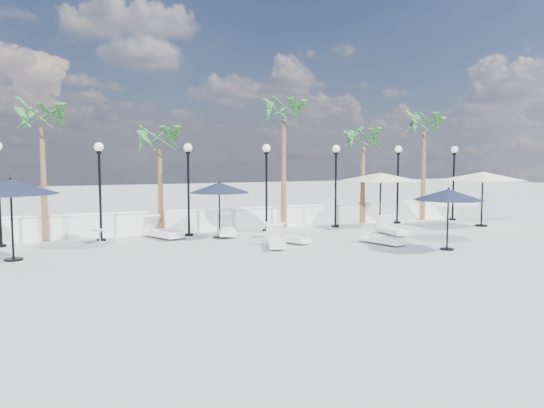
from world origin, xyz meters
name	(u,v)px	position (x,y,z in m)	size (l,w,h in m)	color
ground	(342,256)	(0.00, 0.00, 0.00)	(100.00, 100.00, 0.00)	#A3A49E
balustrade	(258,218)	(0.00, 7.50, 0.47)	(26.00, 0.30, 1.01)	white
lamppost_1	(100,177)	(-7.00, 6.50, 2.49)	(0.36, 0.36, 3.84)	black
lamppost_2	(188,176)	(-3.50, 6.50, 2.49)	(0.36, 0.36, 3.84)	black
lamppost_3	(266,175)	(0.00, 6.50, 2.49)	(0.36, 0.36, 3.84)	black
lamppost_4	(336,174)	(3.50, 6.50, 2.49)	(0.36, 0.36, 3.84)	black
lamppost_5	(398,173)	(7.00, 6.50, 2.49)	(0.36, 0.36, 3.84)	black
lamppost_6	(454,172)	(10.50, 6.50, 2.49)	(0.36, 0.36, 3.84)	black
palm_0	(41,124)	(-9.00, 7.30, 4.53)	(2.60, 2.60, 5.50)	brown
palm_1	(160,145)	(-4.50, 7.30, 3.75)	(2.60, 2.60, 4.70)	brown
palm_2	(284,117)	(1.20, 7.30, 5.12)	(2.60, 2.60, 6.10)	brown
palm_3	(363,143)	(5.50, 7.30, 3.95)	(2.60, 2.60, 4.90)	brown
palm_4	(424,129)	(9.20, 7.30, 4.73)	(2.60, 2.60, 5.70)	brown
lounger_1	(161,232)	(-4.71, 6.22, 0.27)	(1.41, 2.21, 0.79)	white
lounger_2	(290,238)	(-0.44, 3.09, 0.21)	(1.16, 1.79, 0.64)	white
lounger_3	(226,230)	(-2.09, 5.84, 0.26)	(1.14, 2.18, 0.78)	white
lounger_4	(276,241)	(-1.36, 2.38, 0.23)	(1.13, 1.93, 0.69)	white
lounger_5	(382,238)	(2.57, 1.44, 0.24)	(1.05, 1.97, 0.71)	white
lounger_6	(392,229)	(4.41, 3.37, 0.23)	(0.76, 1.88, 0.69)	white
side_table_0	(100,235)	(-7.10, 6.05, 0.31)	(0.53, 0.53, 0.51)	white
side_table_1	(270,229)	(-0.55, 4.79, 0.34)	(0.58, 0.58, 0.57)	white
side_table_2	(267,226)	(-0.09, 6.20, 0.26)	(0.45, 0.45, 0.43)	white
parasol_navy_left	(10,187)	(-9.95, 3.49, 2.32)	(2.98, 2.98, 2.63)	black
parasol_navy_mid	(219,188)	(-2.49, 5.49, 2.03)	(2.58, 2.58, 2.31)	black
parasol_navy_right	(448,195)	(4.03, -0.41, 1.95)	(2.47, 2.47, 2.21)	black
parasol_cream_sq_a	(381,173)	(5.61, 5.95, 2.52)	(5.55, 5.55, 2.72)	black
parasol_cream_sq_b	(483,172)	(10.02, 4.03, 2.56)	(5.53, 5.53, 2.77)	black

